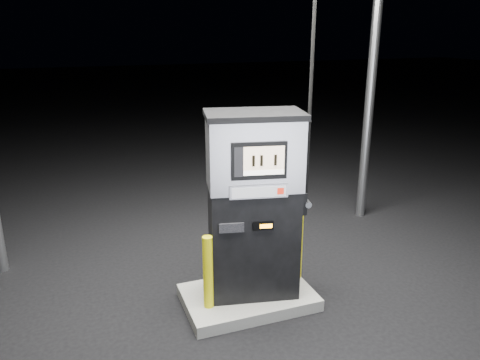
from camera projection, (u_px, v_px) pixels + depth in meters
name	position (u px, v px, depth m)	size (l,w,h in m)	color
ground	(248.00, 303.00, 5.91)	(80.00, 80.00, 0.00)	black
pump_island	(248.00, 297.00, 5.88)	(1.60, 1.00, 0.15)	slate
fuel_dispenser	(254.00, 204.00, 5.55)	(1.30, 0.88, 4.70)	black
bollard_left	(208.00, 272.00, 5.43)	(0.12, 0.12, 0.90)	yellow
bollard_right	(298.00, 244.00, 6.07)	(0.13, 0.13, 0.96)	yellow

